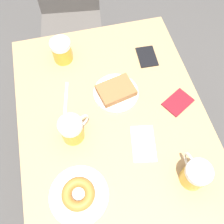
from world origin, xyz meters
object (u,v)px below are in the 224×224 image
object	(u,v)px
chair	(70,13)
passport_far_edge	(178,102)
fork	(66,98)
passport_near_edge	(147,57)
plate_with_cake	(116,91)
beer_mug_center	(72,129)
plate_with_donut	(79,194)
napkin_folded	(143,144)
beer_mug_right	(62,50)
beer_mug_left	(195,174)

from	to	relation	value
chair	passport_far_edge	distance (m)	0.99
fork	passport_near_edge	distance (m)	0.45
plate_with_cake	beer_mug_center	distance (m)	0.27
beer_mug_center	fork	world-z (taller)	beer_mug_center
passport_far_edge	plate_with_cake	bearing A→B (deg)	156.26
plate_with_donut	passport_far_edge	bearing A→B (deg)	30.26
napkin_folded	passport_far_edge	distance (m)	0.25
chair	beer_mug_right	xyz separation A→B (m)	(-0.09, -0.52, 0.24)
beer_mug_left	napkin_folded	xyz separation A→B (m)	(-0.14, 0.18, -0.05)
chair	plate_with_donut	bearing A→B (deg)	-88.48
napkin_folded	passport_near_edge	xyz separation A→B (m)	(0.15, 0.43, 0.00)
passport_far_edge	napkin_folded	bearing A→B (deg)	-143.88
beer_mug_left	passport_far_edge	xyz separation A→B (m)	(0.07, 0.33, -0.05)
plate_with_cake	napkin_folded	bearing A→B (deg)	-79.19
chair	beer_mug_right	world-z (taller)	chair
plate_with_cake	passport_far_edge	distance (m)	0.28
napkin_folded	passport_near_edge	distance (m)	0.46
plate_with_cake	beer_mug_right	distance (m)	0.33
fork	plate_with_donut	bearing A→B (deg)	-91.97
plate_with_donut	beer_mug_right	world-z (taller)	beer_mug_right
beer_mug_right	fork	bearing A→B (deg)	-95.73
beer_mug_right	passport_near_edge	distance (m)	0.41
chair	napkin_folded	xyz separation A→B (m)	(0.17, -1.05, 0.18)
beer_mug_left	passport_far_edge	world-z (taller)	beer_mug_left
beer_mug_left	passport_far_edge	distance (m)	0.34
beer_mug_center	passport_near_edge	xyz separation A→B (m)	(0.42, 0.33, -0.05)
beer_mug_left	plate_with_donut	bearing A→B (deg)	175.09
beer_mug_right	passport_far_edge	distance (m)	0.59
beer_mug_center	napkin_folded	size ratio (longest dim) A/B	0.73
beer_mug_left	passport_far_edge	size ratio (longest dim) A/B	0.88
plate_with_cake	fork	xyz separation A→B (m)	(-0.23, 0.02, -0.01)
chair	passport_far_edge	world-z (taller)	chair
plate_with_donut	beer_mug_left	xyz separation A→B (m)	(0.43, -0.04, 0.04)
passport_near_edge	beer_mug_right	bearing A→B (deg)	167.61
plate_with_donut	fork	size ratio (longest dim) A/B	1.28
plate_with_cake	beer_mug_center	bearing A→B (deg)	-144.03
plate_with_donut	passport_near_edge	distance (m)	0.72
plate_with_donut	passport_near_edge	size ratio (longest dim) A/B	1.68
plate_with_donut	beer_mug_right	bearing A→B (deg)	86.69
beer_mug_right	passport_near_edge	xyz separation A→B (m)	(0.40, -0.09, -0.05)
passport_far_edge	chair	bearing A→B (deg)	112.52
plate_with_donut	passport_far_edge	distance (m)	0.57
fork	passport_near_edge	size ratio (longest dim) A/B	1.31
beer_mug_center	passport_near_edge	bearing A→B (deg)	38.16
plate_with_cake	fork	world-z (taller)	plate_with_cake
beer_mug_left	beer_mug_center	xyz separation A→B (m)	(-0.41, 0.28, 0.00)
plate_with_cake	fork	size ratio (longest dim) A/B	1.19
passport_near_edge	passport_far_edge	world-z (taller)	same
napkin_folded	passport_near_edge	size ratio (longest dim) A/B	1.31
beer_mug_center	napkin_folded	distance (m)	0.29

